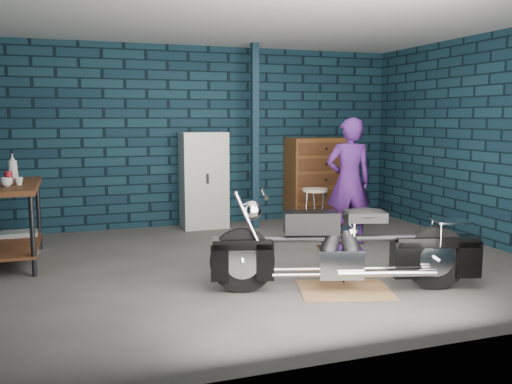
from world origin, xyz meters
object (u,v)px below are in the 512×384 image
motorcycle (346,241)px  person (349,181)px  storage_bin (19,242)px  tool_chest (318,179)px  workbench (12,224)px  locker (204,180)px  shop_stool (315,211)px

motorcycle → person: person is taller
storage_bin → tool_chest: size_ratio=0.32×
workbench → storage_bin: workbench is taller
locker → storage_bin: bearing=-162.3°
storage_bin → motorcycle: bearing=-40.1°
workbench → motorcycle: 3.72m
workbench → tool_chest: size_ratio=1.06×
motorcycle → storage_bin: motorcycle is taller
workbench → shop_stool: bearing=5.5°
person → locker: 2.25m
workbench → tool_chest: 4.59m
shop_stool → person: bearing=-78.9°
motorcycle → shop_stool: motorcycle is taller
person → shop_stool: size_ratio=2.55×
person → storage_bin: size_ratio=3.83×
person → storage_bin: person is taller
workbench → person: bearing=-4.9°
person → locker: (-1.53, 1.65, -0.11)m
shop_stool → workbench: bearing=-174.5°
workbench → person: (4.05, -0.35, 0.36)m
tool_chest → person: bearing=-102.0°
tool_chest → shop_stool: 1.10m
person → shop_stool: person is taller
tool_chest → shop_stool: (-0.49, -0.92, -0.34)m
workbench → person: 4.08m
workbench → person: size_ratio=0.85×
motorcycle → locker: size_ratio=1.53×
person → locker: size_ratio=1.15×
person → tool_chest: size_ratio=1.24×
motorcycle → person: bearing=77.0°
shop_stool → motorcycle: bearing=-108.6°
locker → shop_stool: 1.71m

